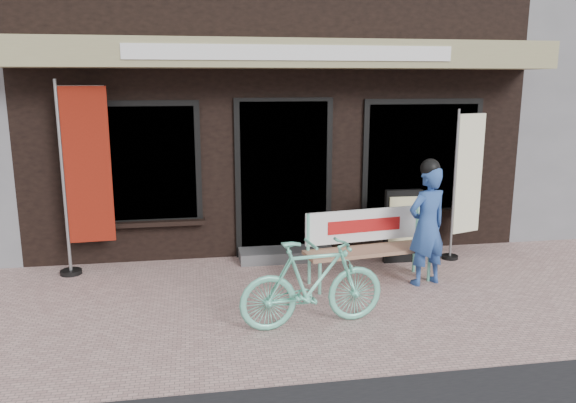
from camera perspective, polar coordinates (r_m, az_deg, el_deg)
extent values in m
plane|color=tan|center=(6.19, 2.58, -10.85)|extent=(70.00, 70.00, 0.00)
cube|color=black|center=(10.66, -3.07, 8.82)|extent=(7.00, 6.00, 3.60)
cube|color=tan|center=(7.33, -0.02, 14.75)|extent=(7.00, 0.80, 0.35)
cube|color=white|center=(6.92, 0.57, 14.89)|extent=(4.00, 0.02, 0.18)
cube|color=black|center=(7.76, -0.43, 2.37)|extent=(1.20, 0.06, 2.10)
cube|color=black|center=(7.75, -0.42, 2.36)|extent=(1.35, 0.04, 2.20)
cube|color=black|center=(7.66, -15.39, 3.70)|extent=(1.60, 0.06, 1.50)
cube|color=black|center=(8.28, 13.41, 4.41)|extent=(1.60, 0.06, 1.50)
cube|color=black|center=(7.65, -15.40, 3.69)|extent=(1.75, 0.04, 1.65)
cube|color=black|center=(8.27, 13.44, 4.40)|extent=(1.75, 0.04, 1.65)
cube|color=black|center=(7.76, -15.10, -2.21)|extent=(1.80, 0.18, 0.06)
cube|color=black|center=(8.36, 13.30, -1.08)|extent=(1.80, 0.18, 0.06)
cube|color=#59595B|center=(7.78, -0.14, -5.37)|extent=(1.30, 0.45, 0.15)
cylinder|color=#6FD9B8|center=(6.54, 3.24, -7.82)|extent=(0.04, 0.04, 0.38)
cylinder|color=#6FD9B8|center=(6.86, 2.17, -6.85)|extent=(0.04, 0.04, 0.38)
cylinder|color=#6FD9B8|center=(7.15, 14.13, -6.40)|extent=(0.04, 0.04, 0.38)
cylinder|color=#6FD9B8|center=(7.44, 12.68, -5.59)|extent=(0.04, 0.04, 0.38)
cube|color=#9E7156|center=(6.90, 8.34, -4.96)|extent=(1.66, 0.62, 0.04)
cylinder|color=#6FD9B8|center=(6.72, 2.06, -3.32)|extent=(0.04, 0.04, 0.49)
cylinder|color=#6FD9B8|center=(7.33, 12.97, -2.30)|extent=(0.04, 0.04, 0.49)
cube|color=white|center=(7.00, 7.70, -2.41)|extent=(1.52, 0.25, 0.40)
cube|color=#B21414|center=(6.98, 7.78, -2.45)|extent=(0.96, 0.14, 0.16)
cylinder|color=#6FD9B8|center=(6.57, 2.36, -4.34)|extent=(0.09, 0.40, 0.04)
cylinder|color=#6FD9B8|center=(7.21, 13.84, -3.17)|extent=(0.09, 0.40, 0.04)
imported|color=#2C5099|center=(6.90, 13.94, -2.43)|extent=(0.61, 0.49, 1.45)
sphere|color=black|center=(6.77, 14.24, 3.29)|extent=(0.29, 0.29, 0.23)
imported|color=#6FD9B8|center=(5.64, 2.52, -8.30)|extent=(1.53, 0.59, 0.90)
cylinder|color=gray|center=(7.46, -21.87, 2.03)|extent=(0.04, 0.04, 2.44)
cylinder|color=gray|center=(7.32, -20.40, 10.91)|extent=(0.56, 0.06, 0.03)
cube|color=maroon|center=(7.39, -19.67, 3.43)|extent=(0.56, 0.07, 1.94)
cylinder|color=black|center=(7.74, -21.17, -6.70)|extent=(0.28, 0.28, 0.06)
cylinder|color=gray|center=(7.91, 16.53, 1.54)|extent=(0.04, 0.04, 2.06)
cylinder|color=gray|center=(7.97, 18.18, 8.44)|extent=(0.45, 0.17, 0.02)
cube|color=#EDEAC2|center=(8.07, 17.89, 2.66)|extent=(0.45, 0.17, 1.64)
cylinder|color=black|center=(8.15, 16.11, -5.43)|extent=(0.28, 0.28, 0.05)
cube|color=black|center=(7.72, 11.56, -2.47)|extent=(0.50, 0.10, 1.00)
cube|color=beige|center=(7.65, 11.74, -1.77)|extent=(0.42, 0.03, 0.61)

